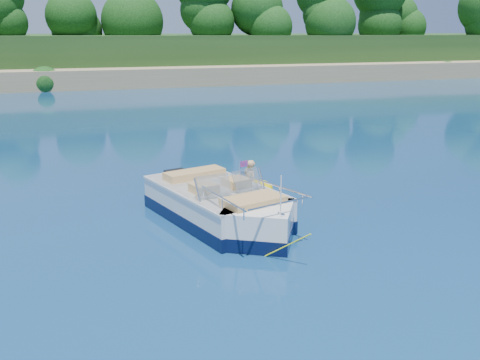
{
  "coord_description": "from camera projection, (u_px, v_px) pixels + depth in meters",
  "views": [
    {
      "loc": [
        -4.55,
        -8.44,
        4.33
      ],
      "look_at": [
        -0.67,
        3.44,
        0.85
      ],
      "focal_mm": 40.0,
      "sensor_mm": 36.0,
      "label": 1
    }
  ],
  "objects": [
    {
      "name": "treeline",
      "position": [
        113.0,
        17.0,
        46.33
      ],
      "size": [
        150.0,
        7.12,
        8.19
      ],
      "color": "#321D10",
      "rests_on": "ground"
    },
    {
      "name": "boy",
      "position": [
        249.0,
        193.0,
        14.86
      ],
      "size": [
        0.54,
        0.79,
        1.42
      ],
      "primitive_type": "imported",
      "rotation": [
        0.0,
        -0.17,
        1.9
      ],
      "color": "#DEAA75",
      "rests_on": "ground"
    },
    {
      "name": "ground",
      "position": [
        329.0,
        265.0,
        10.25
      ],
      "size": [
        160.0,
        160.0,
        0.0
      ],
      "primitive_type": "plane",
      "color": "#0A2149",
      "rests_on": "ground"
    },
    {
      "name": "motorboat",
      "position": [
        224.0,
        209.0,
        12.38
      ],
      "size": [
        2.92,
        5.42,
        1.85
      ],
      "rotation": [
        0.0,
        0.0,
        0.28
      ],
      "color": "white",
      "rests_on": "ground"
    },
    {
      "name": "tow_tube",
      "position": [
        250.0,
        189.0,
        14.91
      ],
      "size": [
        1.46,
        1.46,
        0.34
      ],
      "rotation": [
        0.0,
        0.0,
        0.15
      ],
      "color": "#E4CB00",
      "rests_on": "ground"
    },
    {
      "name": "shoreline",
      "position": [
        99.0,
        59.0,
        68.38
      ],
      "size": [
        170.0,
        59.0,
        6.0
      ],
      "color": "#8B7B51",
      "rests_on": "ground"
    }
  ]
}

